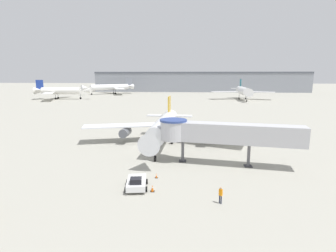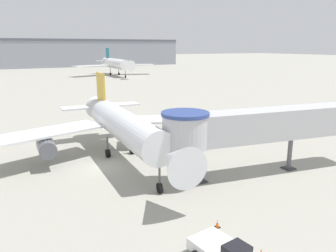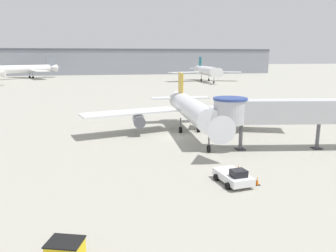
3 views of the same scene
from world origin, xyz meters
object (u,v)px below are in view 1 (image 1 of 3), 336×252
(jet_bridge, at_px, (219,133))
(pushback_tug_white, at_px, (136,183))
(ground_crew_marshaller, at_px, (221,194))
(traffic_cone_apron_front, at_px, (152,188))
(background_jet_blue_tail, at_px, (60,91))
(background_jet_teal_tail, at_px, (243,91))
(main_airplane, at_px, (164,126))
(background_jet_gray_tail, at_px, (111,87))
(traffic_cone_near_nose, at_px, (156,176))

(jet_bridge, xyz_separation_m, pushback_tug_white, (-10.43, -9.42, -4.11))
(ground_crew_marshaller, bearing_deg, traffic_cone_apron_front, -157.15)
(pushback_tug_white, xyz_separation_m, background_jet_blue_tail, (-65.58, 111.93, 3.96))
(background_jet_teal_tail, bearing_deg, traffic_cone_apron_front, -103.44)
(main_airplane, relative_size, pushback_tug_white, 7.68)
(traffic_cone_apron_front, xyz_separation_m, ground_crew_marshaller, (7.39, -2.24, 0.68))
(traffic_cone_apron_front, bearing_deg, background_jet_teal_tail, 74.36)
(main_airplane, distance_m, background_jet_blue_tail, 114.33)
(ground_crew_marshaller, height_order, background_jet_gray_tail, background_jet_gray_tail)
(background_jet_blue_tail, relative_size, background_jet_gray_tail, 1.01)
(traffic_cone_apron_front, relative_size, background_jet_gray_tail, 0.02)
(background_jet_gray_tail, bearing_deg, pushback_tug_white, -19.67)
(main_airplane, relative_size, jet_bridge, 1.59)
(jet_bridge, height_order, traffic_cone_near_nose, jet_bridge)
(background_jet_blue_tail, bearing_deg, pushback_tug_white, -154.52)
(main_airplane, distance_m, background_jet_gray_tail, 144.73)
(main_airplane, relative_size, background_jet_blue_tail, 0.96)
(pushback_tug_white, bearing_deg, jet_bridge, 34.12)
(traffic_cone_near_nose, xyz_separation_m, background_jet_teal_tail, (33.03, 113.74, 4.55))
(traffic_cone_near_nose, bearing_deg, jet_bridge, 35.66)
(pushback_tug_white, xyz_separation_m, ground_crew_marshaller, (9.36, -2.95, 0.36))
(background_jet_blue_tail, xyz_separation_m, background_jet_teal_tail, (100.53, 5.12, 0.18))
(jet_bridge, xyz_separation_m, background_jet_gray_tail, (-60.13, 145.23, 0.04))
(pushback_tug_white, distance_m, background_jet_blue_tail, 129.78)
(background_jet_teal_tail, bearing_deg, pushback_tug_white, -104.42)
(traffic_cone_apron_front, height_order, background_jet_gray_tail, background_jet_gray_tail)
(main_airplane, xyz_separation_m, traffic_cone_apron_front, (0.68, -19.92, -3.29))
(traffic_cone_near_nose, bearing_deg, traffic_cone_apron_front, -89.27)
(jet_bridge, bearing_deg, traffic_cone_near_nose, -135.38)
(traffic_cone_apron_front, distance_m, traffic_cone_near_nose, 4.03)
(pushback_tug_white, relative_size, traffic_cone_apron_front, 5.46)
(main_airplane, relative_size, ground_crew_marshaller, 18.00)
(ground_crew_marshaller, distance_m, background_jet_teal_tail, 122.76)
(main_airplane, distance_m, background_jet_teal_tail, 103.48)
(ground_crew_marshaller, relative_size, background_jet_gray_tail, 0.05)
(main_airplane, bearing_deg, jet_bridge, -44.45)
(jet_bridge, bearing_deg, main_airplane, 141.99)
(traffic_cone_apron_front, bearing_deg, background_jet_gray_tail, 108.40)
(background_jet_teal_tail, relative_size, background_jet_gray_tail, 1.03)
(jet_bridge, bearing_deg, background_jet_blue_tail, 135.52)
(ground_crew_marshaller, bearing_deg, background_jet_blue_tail, 162.79)
(traffic_cone_apron_front, bearing_deg, main_airplane, 91.95)
(traffic_cone_near_nose, bearing_deg, background_jet_gray_tail, 108.84)
(ground_crew_marshaller, distance_m, background_jet_blue_tail, 137.21)
(ground_crew_marshaller, height_order, background_jet_blue_tail, background_jet_blue_tail)
(pushback_tug_white, bearing_deg, traffic_cone_apron_front, -27.87)
(traffic_cone_apron_front, relative_size, background_jet_blue_tail, 0.02)
(pushback_tug_white, xyz_separation_m, background_jet_gray_tail, (-49.70, 154.64, 4.15))
(pushback_tug_white, relative_size, background_jet_blue_tail, 0.13)
(traffic_cone_near_nose, relative_size, background_jet_blue_tail, 0.02)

